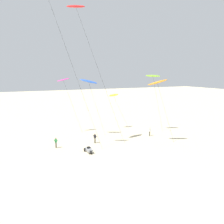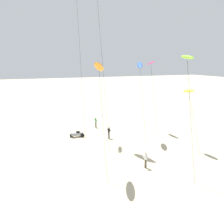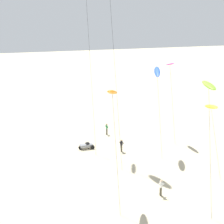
{
  "view_description": "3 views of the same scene",
  "coord_description": "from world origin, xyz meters",
  "px_view_note": "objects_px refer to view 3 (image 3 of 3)",
  "views": [
    {
      "loc": [
        -14.32,
        -25.74,
        11.75
      ],
      "look_at": [
        1.12,
        7.34,
        5.52
      ],
      "focal_mm": 37.1,
      "sensor_mm": 36.0,
      "label": 1
    },
    {
      "loc": [
        31.67,
        -3.32,
        10.83
      ],
      "look_at": [
        3.16,
        8.3,
        4.68
      ],
      "focal_mm": 41.57,
      "sensor_mm": 36.0,
      "label": 2
    },
    {
      "loc": [
        32.98,
        -4.12,
        16.41
      ],
      "look_at": [
        0.3,
        7.76,
        5.89
      ],
      "focal_mm": 49.65,
      "sensor_mm": 36.0,
      "label": 3
    }
  ],
  "objects_px": {
    "kite_yellow": "(211,107)",
    "kite_magenta": "(170,65)",
    "kite_flyer_furthest": "(121,145)",
    "kite_lime": "(209,86)",
    "kite_orange": "(112,93)",
    "kite_flyer_nearest": "(107,129)",
    "beach_buggy": "(87,145)",
    "kite_flyer_middle": "(161,187)",
    "kite_blue": "(157,72)"
  },
  "relations": [
    {
      "from": "kite_yellow",
      "to": "kite_flyer_nearest",
      "type": "bearing_deg",
      "value": -151.37
    },
    {
      "from": "kite_yellow",
      "to": "kite_flyer_furthest",
      "type": "relative_size",
      "value": 4.52
    },
    {
      "from": "beach_buggy",
      "to": "kite_blue",
      "type": "bearing_deg",
      "value": 69.82
    },
    {
      "from": "kite_magenta",
      "to": "kite_orange",
      "type": "height_order",
      "value": "kite_magenta"
    },
    {
      "from": "kite_yellow",
      "to": "kite_orange",
      "type": "height_order",
      "value": "kite_orange"
    },
    {
      "from": "kite_yellow",
      "to": "kite_lime",
      "type": "distance_m",
      "value": 8.85
    },
    {
      "from": "kite_blue",
      "to": "kite_orange",
      "type": "height_order",
      "value": "kite_orange"
    },
    {
      "from": "kite_flyer_middle",
      "to": "kite_flyer_nearest",
      "type": "bearing_deg",
      "value": 178.42
    },
    {
      "from": "kite_flyer_furthest",
      "to": "kite_flyer_nearest",
      "type": "bearing_deg",
      "value": 177.86
    },
    {
      "from": "kite_flyer_furthest",
      "to": "kite_lime",
      "type": "bearing_deg",
      "value": 10.7
    },
    {
      "from": "kite_lime",
      "to": "kite_flyer_furthest",
      "type": "bearing_deg",
      "value": -169.3
    },
    {
      "from": "kite_flyer_nearest",
      "to": "kite_lime",
      "type": "bearing_deg",
      "value": 6.51
    },
    {
      "from": "kite_yellow",
      "to": "beach_buggy",
      "type": "height_order",
      "value": "kite_yellow"
    },
    {
      "from": "kite_yellow",
      "to": "kite_flyer_middle",
      "type": "xyz_separation_m",
      "value": [
        3.71,
        -7.91,
        -6.24
      ]
    },
    {
      "from": "kite_magenta",
      "to": "beach_buggy",
      "type": "height_order",
      "value": "kite_magenta"
    },
    {
      "from": "kite_magenta",
      "to": "kite_flyer_middle",
      "type": "distance_m",
      "value": 18.81
    },
    {
      "from": "kite_flyer_furthest",
      "to": "kite_blue",
      "type": "bearing_deg",
      "value": 82.41
    },
    {
      "from": "kite_lime",
      "to": "kite_orange",
      "type": "xyz_separation_m",
      "value": [
        -4.02,
        -7.05,
        -0.9
      ]
    },
    {
      "from": "kite_flyer_nearest",
      "to": "kite_flyer_furthest",
      "type": "height_order",
      "value": "same"
    },
    {
      "from": "kite_flyer_middle",
      "to": "kite_yellow",
      "type": "bearing_deg",
      "value": 115.13
    },
    {
      "from": "kite_flyer_middle",
      "to": "beach_buggy",
      "type": "relative_size",
      "value": 0.81
    },
    {
      "from": "kite_orange",
      "to": "beach_buggy",
      "type": "xyz_separation_m",
      "value": [
        -11.57,
        0.64,
        -9.74
      ]
    },
    {
      "from": "kite_lime",
      "to": "kite_blue",
      "type": "bearing_deg",
      "value": 171.41
    },
    {
      "from": "kite_yellow",
      "to": "kite_blue",
      "type": "height_order",
      "value": "kite_blue"
    },
    {
      "from": "kite_flyer_furthest",
      "to": "beach_buggy",
      "type": "xyz_separation_m",
      "value": [
        -2.47,
        -3.93,
        -0.46
      ]
    },
    {
      "from": "kite_flyer_nearest",
      "to": "kite_flyer_middle",
      "type": "xyz_separation_m",
      "value": [
        17.32,
        -0.48,
        0.0
      ]
    },
    {
      "from": "kite_flyer_nearest",
      "to": "kite_flyer_furthest",
      "type": "relative_size",
      "value": 1.0
    },
    {
      "from": "kite_magenta",
      "to": "kite_orange",
      "type": "relative_size",
      "value": 1.0
    },
    {
      "from": "kite_flyer_furthest",
      "to": "kite_yellow",
      "type": "bearing_deg",
      "value": 47.05
    },
    {
      "from": "beach_buggy",
      "to": "kite_flyer_nearest",
      "type": "bearing_deg",
      "value": 133.83
    },
    {
      "from": "kite_lime",
      "to": "kite_flyer_middle",
      "type": "bearing_deg",
      "value": -129.91
    },
    {
      "from": "kite_lime",
      "to": "beach_buggy",
      "type": "distance_m",
      "value": 19.93
    },
    {
      "from": "kite_orange",
      "to": "beach_buggy",
      "type": "relative_size",
      "value": 5.26
    },
    {
      "from": "kite_flyer_furthest",
      "to": "beach_buggy",
      "type": "height_order",
      "value": "kite_flyer_furthest"
    },
    {
      "from": "kite_flyer_nearest",
      "to": "kite_flyer_middle",
      "type": "bearing_deg",
      "value": -1.58
    },
    {
      "from": "kite_yellow",
      "to": "kite_lime",
      "type": "height_order",
      "value": "kite_lime"
    },
    {
      "from": "kite_yellow",
      "to": "kite_blue",
      "type": "distance_m",
      "value": 7.94
    },
    {
      "from": "kite_magenta",
      "to": "beach_buggy",
      "type": "xyz_separation_m",
      "value": [
        0.57,
        -12.18,
        -9.88
      ]
    },
    {
      "from": "kite_yellow",
      "to": "kite_magenta",
      "type": "bearing_deg",
      "value": 176.74
    },
    {
      "from": "kite_lime",
      "to": "kite_orange",
      "type": "height_order",
      "value": "kite_lime"
    },
    {
      "from": "kite_magenta",
      "to": "beach_buggy",
      "type": "distance_m",
      "value": 15.7
    },
    {
      "from": "kite_flyer_nearest",
      "to": "kite_flyer_furthest",
      "type": "distance_m",
      "value": 6.47
    },
    {
      "from": "kite_flyer_nearest",
      "to": "kite_blue",
      "type": "bearing_deg",
      "value": 30.37
    },
    {
      "from": "kite_blue",
      "to": "beach_buggy",
      "type": "relative_size",
      "value": 5.25
    },
    {
      "from": "kite_flyer_nearest",
      "to": "kite_magenta",
      "type": "bearing_deg",
      "value": 66.8
    },
    {
      "from": "kite_blue",
      "to": "kite_magenta",
      "type": "relative_size",
      "value": 1.0
    },
    {
      "from": "kite_lime",
      "to": "kite_flyer_nearest",
      "type": "bearing_deg",
      "value": -173.49
    },
    {
      "from": "kite_magenta",
      "to": "kite_flyer_furthest",
      "type": "relative_size",
      "value": 6.48
    },
    {
      "from": "kite_flyer_furthest",
      "to": "kite_flyer_middle",
      "type": "bearing_deg",
      "value": -1.24
    },
    {
      "from": "kite_yellow",
      "to": "beach_buggy",
      "type": "xyz_separation_m",
      "value": [
        -9.61,
        -11.6,
        -6.7
      ]
    }
  ]
}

